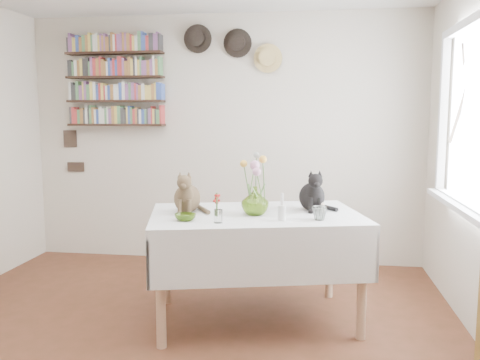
% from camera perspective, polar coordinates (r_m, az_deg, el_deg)
% --- Properties ---
extents(room, '(4.08, 4.58, 2.58)m').
position_cam_1_polar(room, '(3.00, -9.39, 2.42)').
color(room, brown).
rests_on(room, ground).
extents(window, '(0.12, 1.52, 1.32)m').
position_cam_1_polar(window, '(3.80, 24.54, 5.08)').
color(window, white).
rests_on(window, room).
extents(dining_table, '(1.68, 1.29, 0.80)m').
position_cam_1_polar(dining_table, '(3.71, 1.76, -6.72)').
color(dining_table, white).
rests_on(dining_table, room).
extents(tabby_cat, '(0.23, 0.28, 0.31)m').
position_cam_1_polar(tabby_cat, '(3.70, -5.95, -1.21)').
color(tabby_cat, brown).
rests_on(tabby_cat, dining_table).
extents(black_cat, '(0.26, 0.30, 0.31)m').
position_cam_1_polar(black_cat, '(3.79, 8.08, -1.02)').
color(black_cat, black).
rests_on(black_cat, dining_table).
extents(flower_vase, '(0.26, 0.26, 0.20)m').
position_cam_1_polar(flower_vase, '(3.58, 1.70, -2.35)').
color(flower_vase, '#97C041').
rests_on(flower_vase, dining_table).
extents(green_bowl, '(0.20, 0.20, 0.05)m').
position_cam_1_polar(green_bowl, '(3.43, -6.16, -4.17)').
color(green_bowl, '#97C041').
rests_on(green_bowl, dining_table).
extents(drinking_glass, '(0.10, 0.10, 0.09)m').
position_cam_1_polar(drinking_glass, '(3.46, 8.92, -3.71)').
color(drinking_glass, white).
rests_on(drinking_glass, dining_table).
extents(candlestick, '(0.05, 0.05, 0.19)m').
position_cam_1_polar(candlestick, '(3.41, 4.72, -3.54)').
color(candlestick, white).
rests_on(candlestick, dining_table).
extents(berry_jar, '(0.06, 0.06, 0.22)m').
position_cam_1_polar(berry_jar, '(3.33, -2.47, -3.16)').
color(berry_jar, white).
rests_on(berry_jar, dining_table).
extents(porcelain_figurine, '(0.04, 0.04, 0.08)m').
position_cam_1_polar(porcelain_figurine, '(3.67, 9.30, -3.24)').
color(porcelain_figurine, white).
rests_on(porcelain_figurine, dining_table).
extents(flower_bouquet, '(0.17, 0.12, 0.39)m').
position_cam_1_polar(flower_bouquet, '(3.57, 1.75, 1.51)').
color(flower_bouquet, '#4C7233').
rests_on(flower_bouquet, flower_vase).
extents(bookshelf_unit, '(1.00, 0.16, 0.91)m').
position_cam_1_polar(bookshelf_unit, '(5.40, -13.82, 10.74)').
color(bookshelf_unit, black).
rests_on(bookshelf_unit, room).
extents(wall_hats, '(0.98, 0.09, 0.48)m').
position_cam_1_polar(wall_hats, '(5.14, -0.69, 14.77)').
color(wall_hats, black).
rests_on(wall_hats, room).
extents(wall_art_plaques, '(0.21, 0.02, 0.44)m').
position_cam_1_polar(wall_art_plaques, '(5.69, -18.29, 3.16)').
color(wall_art_plaques, '#38281E').
rests_on(wall_art_plaques, room).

